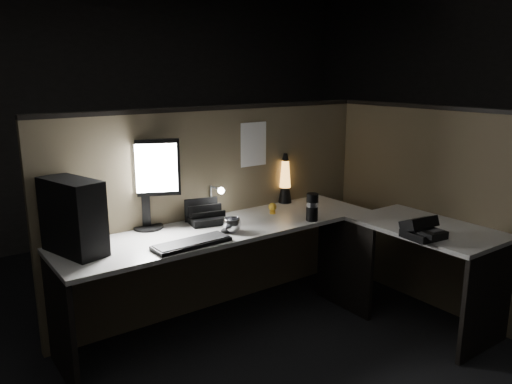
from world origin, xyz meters
TOP-DOWN VIEW (x-y plane):
  - floor at (0.00, 0.00)m, footprint 6.00×6.00m
  - room_shell at (0.00, 0.00)m, footprint 6.00×6.00m
  - partition_back at (0.00, 0.93)m, footprint 2.66×0.06m
  - partition_right at (1.33, 0.10)m, footprint 0.06×1.66m
  - desk at (0.18, 0.25)m, footprint 2.60×1.60m
  - pc_tower at (-1.13, 0.70)m, footprint 0.30×0.46m
  - monitor at (-0.59, 0.89)m, footprint 0.45×0.23m
  - keyboard at (-0.52, 0.40)m, footprint 0.50×0.18m
  - mouse at (-0.21, 0.48)m, footprint 0.09×0.07m
  - clip_lamp at (-0.09, 0.81)m, footprint 0.05×0.19m
  - organizer at (-0.20, 0.77)m, footprint 0.28×0.26m
  - lava_lamp at (0.60, 0.87)m, footprint 0.11×0.11m
  - travel_mug at (0.44, 0.36)m, footprint 0.09×0.09m
  - steel_mug at (-0.18, 0.48)m, footprint 0.16×0.16m
  - figurine at (0.31, 0.67)m, footprint 0.06×0.06m
  - pinned_paper at (0.30, 0.90)m, footprint 0.23×0.00m
  - desk_phone at (0.76, -0.33)m, footprint 0.25×0.26m

SIDE VIEW (x-z plane):
  - floor at x=0.00m, z-range 0.00..0.00m
  - desk at x=0.18m, z-range 0.22..0.95m
  - keyboard at x=-0.52m, z-range 0.73..0.75m
  - mouse at x=-0.21m, z-range 0.73..0.76m
  - partition_back at x=0.00m, z-range 0.00..1.50m
  - partition_right at x=1.33m, z-range 0.00..1.50m
  - organizer at x=-0.20m, z-range 0.68..0.86m
  - steel_mug at x=-0.18m, z-range 0.73..0.83m
  - figurine at x=0.31m, z-range 0.75..0.81m
  - desk_phone at x=0.76m, z-range 0.71..0.85m
  - travel_mug at x=0.44m, z-range 0.73..0.93m
  - clip_lamp at x=-0.09m, z-range 0.75..0.99m
  - lava_lamp at x=0.60m, z-range 0.70..1.10m
  - pc_tower at x=-1.13m, z-range 0.73..1.17m
  - monitor at x=-0.59m, z-range 0.79..1.40m
  - pinned_paper at x=0.30m, z-range 1.06..1.40m
  - room_shell at x=0.00m, z-range -1.38..4.62m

